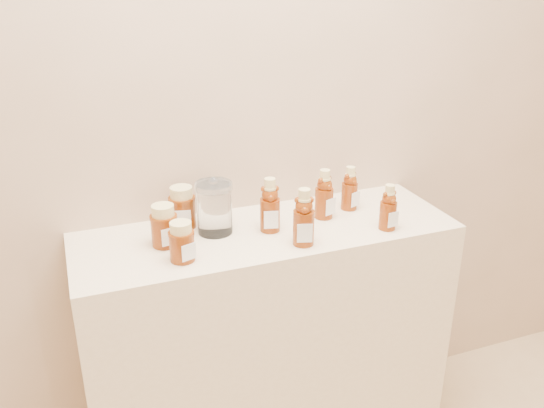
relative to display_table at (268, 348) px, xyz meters
name	(u,v)px	position (x,y,z in m)	size (l,w,h in m)	color
wall_back	(245,74)	(0.00, 0.20, 0.90)	(3.50, 0.02, 2.70)	tan
display_table	(268,348)	(0.00, 0.00, 0.00)	(1.20, 0.40, 0.90)	beige
bear_bottle_back_left	(270,201)	(0.01, 0.00, 0.55)	(0.07, 0.07, 0.20)	#652308
bear_bottle_back_mid	(324,191)	(0.21, 0.03, 0.54)	(0.06, 0.06, 0.19)	#652308
bear_bottle_back_right	(350,185)	(0.32, 0.06, 0.53)	(0.06, 0.06, 0.17)	#652308
bear_bottle_front_left	(304,213)	(0.07, -0.13, 0.55)	(0.07, 0.07, 0.20)	#652308
bear_bottle_front_right	(389,204)	(0.35, -0.12, 0.53)	(0.06, 0.06, 0.17)	#652308
honey_jar_left	(164,225)	(-0.32, 0.01, 0.51)	(0.08, 0.08, 0.13)	#652308
honey_jar_back	(182,207)	(-0.24, 0.12, 0.52)	(0.09, 0.09, 0.13)	#652308
honey_jar_front	(182,241)	(-0.29, -0.10, 0.51)	(0.07, 0.07, 0.12)	#652308
glass_canister	(214,206)	(-0.16, 0.04, 0.54)	(0.12, 0.12, 0.18)	white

